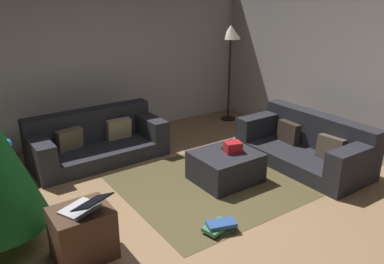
% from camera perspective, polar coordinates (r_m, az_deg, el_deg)
% --- Properties ---
extents(ground_plane, '(6.40, 6.40, 0.00)m').
position_cam_1_polar(ground_plane, '(4.10, -0.30, -13.95)').
color(ground_plane, '#93704C').
extents(rear_partition, '(6.40, 0.12, 2.60)m').
position_cam_1_polar(rear_partition, '(6.33, -16.81, 10.20)').
color(rear_partition, '#BCB7B2').
rests_on(rear_partition, ground_plane).
extents(corner_partition, '(0.12, 6.40, 2.60)m').
position_cam_1_polar(corner_partition, '(5.87, 26.22, 8.27)').
color(corner_partition, '#B5B0AB').
rests_on(corner_partition, ground_plane).
extents(couch_left, '(1.90, 0.90, 0.69)m').
position_cam_1_polar(couch_left, '(5.74, -14.09, -1.28)').
color(couch_left, '#26262B').
rests_on(couch_left, ground_plane).
extents(couch_right, '(0.88, 1.83, 0.69)m').
position_cam_1_polar(couch_right, '(5.62, 16.75, -1.95)').
color(couch_right, '#26262B').
rests_on(couch_right, ground_plane).
extents(ottoman, '(0.79, 0.69, 0.38)m').
position_cam_1_polar(ottoman, '(4.95, 5.02, -5.15)').
color(ottoman, '#26262B').
rests_on(ottoman, ground_plane).
extents(gift_box, '(0.24, 0.21, 0.14)m').
position_cam_1_polar(gift_box, '(4.88, 6.10, -2.26)').
color(gift_box, red).
rests_on(gift_box, ottoman).
extents(tv_remote, '(0.09, 0.17, 0.02)m').
position_cam_1_polar(tv_remote, '(4.93, 5.01, -2.70)').
color(tv_remote, black).
rests_on(tv_remote, ottoman).
extents(side_table, '(0.52, 0.44, 0.49)m').
position_cam_1_polar(side_table, '(3.72, -15.94, -14.27)').
color(side_table, '#4C3323').
rests_on(side_table, ground_plane).
extents(laptop, '(0.45, 0.49, 0.18)m').
position_cam_1_polar(laptop, '(3.52, -15.68, -10.58)').
color(laptop, silver).
rests_on(laptop, side_table).
extents(book_stack, '(0.36, 0.28, 0.11)m').
position_cam_1_polar(book_stack, '(4.02, 4.06, -13.82)').
color(book_stack, '#387A47').
rests_on(book_stack, ground_plane).
extents(corner_lamp, '(0.36, 0.36, 1.75)m').
position_cam_1_polar(corner_lamp, '(7.08, 5.75, 13.49)').
color(corner_lamp, black).
rests_on(corner_lamp, ground_plane).
extents(area_rug, '(2.60, 2.00, 0.01)m').
position_cam_1_polar(area_rug, '(5.04, 4.95, -7.09)').
color(area_rug, brown).
rests_on(area_rug, ground_plane).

